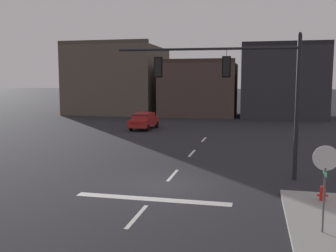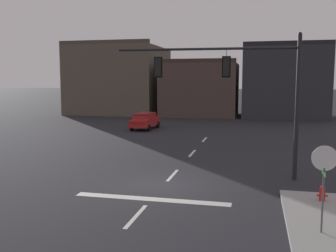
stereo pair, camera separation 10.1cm
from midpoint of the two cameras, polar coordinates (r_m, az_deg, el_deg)
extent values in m
plane|color=#232328|center=(17.53, -0.84, -8.92)|extent=(400.00, 400.00, 0.00)
cube|color=silver|center=(15.68, -2.60, -10.83)|extent=(6.40, 0.50, 0.01)
cube|color=silver|center=(13.86, -4.85, -13.26)|extent=(0.16, 2.40, 0.01)
cube|color=silver|center=(19.42, 0.57, -7.35)|extent=(0.16, 2.40, 0.01)
cube|color=silver|center=(25.17, 3.47, -4.07)|extent=(0.16, 2.40, 0.01)
cube|color=silver|center=(31.02, 5.28, -2.01)|extent=(0.16, 2.40, 0.01)
cylinder|color=black|center=(19.04, 18.55, 2.44)|extent=(0.20, 0.20, 6.83)
cylinder|color=black|center=(18.90, 5.50, 11.36)|extent=(8.68, 0.55, 0.12)
sphere|color=black|center=(19.11, 18.96, 12.86)|extent=(0.18, 0.18, 0.18)
cylinder|color=#56565B|center=(18.83, 8.59, 10.62)|extent=(0.03, 0.03, 0.35)
cube|color=black|center=(18.80, 8.55, 8.72)|extent=(0.31, 0.25, 0.90)
sphere|color=green|center=(18.94, 8.58, 9.56)|extent=(0.20, 0.20, 0.20)
sphere|color=#2D2314|center=(18.93, 8.56, 8.71)|extent=(0.20, 0.20, 0.20)
sphere|color=black|center=(18.92, 8.55, 7.85)|extent=(0.20, 0.20, 0.20)
cube|color=black|center=(18.78, 8.55, 8.72)|extent=(0.42, 0.05, 1.02)
cylinder|color=#56565B|center=(19.21, -1.60, 10.62)|extent=(0.03, 0.03, 0.35)
cube|color=black|center=(19.18, -1.59, 8.75)|extent=(0.31, 0.25, 0.90)
sphere|color=green|center=(19.32, -1.52, 9.57)|extent=(0.20, 0.20, 0.20)
sphere|color=#2D2314|center=(19.31, -1.51, 8.74)|extent=(0.20, 0.20, 0.20)
sphere|color=black|center=(19.30, -1.51, 7.91)|extent=(0.20, 0.20, 0.20)
cube|color=black|center=(19.16, -1.60, 8.75)|extent=(0.42, 0.05, 1.02)
cylinder|color=#56565B|center=(12.70, 21.99, -10.55)|extent=(0.06, 0.06, 2.15)
cylinder|color=white|center=(12.37, 22.27, -4.45)|extent=(0.76, 0.03, 0.76)
cylinder|color=#B21414|center=(12.38, 22.26, -4.44)|extent=(0.68, 0.03, 0.68)
cube|color=#19592D|center=(12.46, 22.18, -6.48)|extent=(0.02, 0.64, 0.16)
cube|color=#A81E1E|center=(37.40, -3.63, 0.59)|extent=(1.98, 4.47, 0.70)
cube|color=#A81E1E|center=(37.19, -3.72, 1.53)|extent=(1.70, 2.53, 0.56)
cube|color=#2D3842|center=(37.92, -3.34, 1.61)|extent=(1.53, 0.31, 0.47)
cube|color=#2D3842|center=(36.10, -4.32, 1.33)|extent=(1.53, 0.28, 0.46)
cylinder|color=black|center=(39.08, -4.12, 0.30)|extent=(0.25, 0.65, 0.64)
cylinder|color=black|center=(38.56, -1.74, 0.22)|extent=(0.25, 0.65, 0.64)
cylinder|color=black|center=(36.37, -5.63, -0.21)|extent=(0.25, 0.65, 0.64)
cylinder|color=black|center=(35.81, -3.09, -0.29)|extent=(0.25, 0.65, 0.64)
sphere|color=silver|center=(39.63, -3.41, 1.02)|extent=(0.16, 0.16, 0.16)
sphere|color=silver|center=(39.28, -1.82, 0.98)|extent=(0.16, 0.16, 0.16)
cube|color=maroon|center=(35.35, -4.77, 0.35)|extent=(1.37, 0.10, 0.12)
cylinder|color=red|center=(16.09, 21.89, -9.67)|extent=(0.22, 0.22, 0.55)
cylinder|color=red|center=(16.17, 21.85, -10.61)|extent=(0.30, 0.30, 0.10)
sphere|color=red|center=(16.01, 21.94, -8.55)|extent=(0.20, 0.20, 0.20)
cylinder|color=red|center=(16.06, 21.36, -9.58)|extent=(0.10, 0.08, 0.08)
cylinder|color=red|center=(16.11, 22.43, -9.57)|extent=(0.10, 0.08, 0.08)
cube|color=brown|center=(57.08, -7.40, 6.76)|extent=(12.43, 12.63, 9.47)
cube|color=#493F35|center=(51.71, -9.84, 12.24)|extent=(12.43, 0.60, 0.50)
cube|color=#473833|center=(51.93, 4.60, 5.39)|extent=(9.86, 8.23, 6.93)
cube|color=#3A2B26|center=(48.20, 3.98, 9.70)|extent=(9.86, 0.60, 0.50)
cube|color=#2D2D33|center=(51.84, 16.70, 6.18)|extent=(10.35, 8.93, 8.84)
cube|color=black|center=(47.88, 17.23, 11.73)|extent=(10.35, 0.60, 0.50)
camera|label=1|loc=(0.05, -90.14, -0.02)|focal=40.87mm
camera|label=2|loc=(0.05, 89.86, 0.02)|focal=40.87mm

